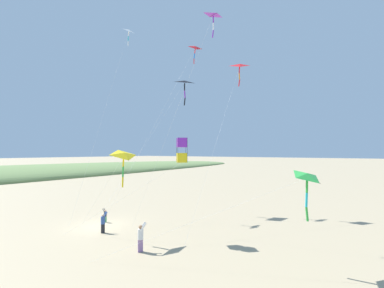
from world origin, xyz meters
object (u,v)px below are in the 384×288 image
kite_delta_magenta_far_left (195,48)px  kite_delta_checkered_midright (213,16)px  person_adult_flyer (141,236)px  kite_delta_teal_far_right (129,32)px  kite_box_blue_topmost (182,150)px  kite_delta_striped_overhead (185,83)px  person_child_grey_jacket (105,215)px  kite_delta_small_distant (307,177)px  kite_delta_white_trailing (240,66)px  kite_delta_rainbow_low_near (124,155)px  person_child_green_jacket (103,221)px

kite_delta_magenta_far_left → kite_delta_checkered_midright: size_ratio=1.08×
person_adult_flyer → kite_delta_teal_far_right: (-10.03, 7.45, 19.03)m
kite_box_blue_topmost → kite_delta_striped_overhead: kite_delta_striped_overhead is taller
kite_box_blue_topmost → person_adult_flyer: bearing=-98.5°
person_child_grey_jacket → kite_delta_striped_overhead: bearing=73.2°
kite_box_blue_topmost → kite_delta_checkered_midright: (1.31, 2.45, 11.03)m
kite_delta_teal_far_right → kite_delta_small_distant: (19.61, -4.09, -14.92)m
kite_box_blue_topmost → kite_delta_white_trailing: kite_delta_white_trailing is taller
kite_delta_white_trailing → kite_delta_striped_overhead: bearing=-153.1°
kite_delta_teal_far_right → kite_delta_rainbow_low_near: bearing=-42.1°
kite_delta_checkered_midright → person_child_green_jacket: bearing=-145.4°
kite_box_blue_topmost → kite_delta_small_distant: kite_box_blue_topmost is taller
kite_delta_white_trailing → kite_delta_teal_far_right: bearing=-144.5°
kite_delta_small_distant → kite_delta_checkered_midright: bearing=160.4°
kite_delta_checkered_midright → kite_box_blue_topmost: bearing=-118.2°
kite_delta_teal_far_right → kite_box_blue_topmost: bearing=-19.7°
person_child_grey_jacket → kite_delta_white_trailing: kite_delta_white_trailing is taller
person_adult_flyer → kite_delta_white_trailing: 21.05m
kite_box_blue_topmost → person_child_green_jacket: bearing=-156.6°
person_adult_flyer → kite_box_blue_topmost: (0.55, 3.66, 5.63)m
kite_delta_magenta_far_left → kite_delta_striped_overhead: bearing=-109.4°
kite_delta_magenta_far_left → kite_delta_small_distant: size_ratio=1.68×
person_child_grey_jacket → kite_delta_teal_far_right: size_ratio=0.06×
kite_delta_white_trailing → person_child_grey_jacket: bearing=-125.4°
person_child_green_jacket → kite_delta_magenta_far_left: size_ratio=0.09×
person_child_green_jacket → kite_delta_small_distant: (15.06, 2.31, 4.23)m
kite_delta_magenta_far_left → kite_delta_teal_far_right: (-5.06, -5.81, 1.19)m
kite_delta_checkered_midright → kite_delta_small_distant: bearing=-19.6°
kite_delta_white_trailing → kite_delta_rainbow_low_near: size_ratio=2.46×
person_child_green_jacket → kite_delta_striped_overhead: 17.35m
kite_delta_teal_far_right → kite_delta_white_trailing: bearing=35.5°
kite_delta_white_trailing → kite_delta_checkered_midright: bearing=-78.3°
person_child_green_jacket → person_child_grey_jacket: 3.36m
kite_delta_rainbow_low_near → person_child_grey_jacket: bearing=156.1°
kite_delta_white_trailing → person_child_green_jacket: bearing=-112.3°
kite_delta_magenta_far_left → person_child_grey_jacket: bearing=-107.2°
person_adult_flyer → kite_box_blue_topmost: size_ratio=0.23×
kite_delta_teal_far_right → kite_delta_white_trailing: (10.12, 7.21, -3.92)m
kite_delta_striped_overhead → kite_delta_magenta_far_left: bearing=70.6°
person_child_green_jacket → kite_delta_checkered_midright: 19.00m
person_adult_flyer → kite_delta_small_distant: (9.58, 3.36, 4.11)m
person_child_grey_jacket → person_adult_flyer: bearing=-21.3°
kite_delta_striped_overhead → kite_delta_white_trailing: kite_delta_white_trailing is taller
person_child_green_jacket → kite_delta_white_trailing: 21.17m
kite_box_blue_topmost → kite_delta_checkered_midright: 11.38m
person_child_green_jacket → kite_delta_rainbow_low_near: bearing=-6.8°
person_child_grey_jacket → kite_delta_striped_overhead: 16.53m
person_child_grey_jacket → kite_delta_striped_overhead: (2.62, 8.67, 13.82)m
kite_delta_checkered_midright → kite_delta_striped_overhead: size_ratio=1.21×
kite_delta_magenta_far_left → kite_delta_white_trailing: (5.06, 1.40, -2.74)m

